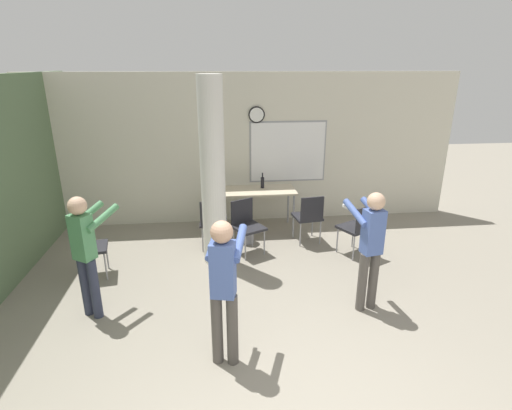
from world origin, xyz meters
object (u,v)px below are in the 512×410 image
(person_playing_front, at_px, (224,282))
(person_playing_side, at_px, (370,242))
(bottle_on_table, at_px, (262,182))
(chair_table_left, at_px, (213,220))
(chair_mid_room, at_px, (358,226))
(folding_table, at_px, (254,193))
(chair_table_front, at_px, (246,223))
(chair_by_left_wall, at_px, (85,245))
(chair_table_right, at_px, (309,215))
(person_watching_back, at_px, (86,248))

(person_playing_front, bearing_deg, person_playing_side, 23.36)
(bottle_on_table, xyz_separation_m, person_playing_side, (0.96, -2.78, 0.03))
(chair_table_left, bearing_deg, chair_mid_room, -12.49)
(folding_table, relative_size, bottle_on_table, 5.33)
(bottle_on_table, xyz_separation_m, chair_table_front, (-0.39, -1.04, -0.37))
(chair_by_left_wall, relative_size, chair_table_front, 1.00)
(chair_by_left_wall, distance_m, person_playing_front, 2.76)
(folding_table, relative_size, chair_by_left_wall, 1.73)
(folding_table, height_order, chair_table_left, chair_table_left)
(folding_table, xyz_separation_m, chair_mid_room, (1.53, -1.25, -0.20))
(folding_table, bearing_deg, chair_by_left_wall, -149.74)
(person_playing_side, bearing_deg, chair_table_right, 97.58)
(folding_table, bearing_deg, chair_table_right, -38.80)
(person_playing_front, xyz_separation_m, person_playing_side, (1.78, 0.77, -0.02))
(chair_by_left_wall, distance_m, person_watching_back, 1.09)
(bottle_on_table, height_order, person_playing_side, person_playing_side)
(person_watching_back, distance_m, person_playing_front, 1.86)
(chair_by_left_wall, distance_m, chair_mid_room, 4.10)
(chair_table_left, bearing_deg, chair_by_left_wall, -157.63)
(chair_by_left_wall, relative_size, person_playing_side, 0.57)
(chair_table_right, bearing_deg, person_playing_side, -82.42)
(bottle_on_table, height_order, chair_table_left, bottle_on_table)
(chair_by_left_wall, bearing_deg, bottle_on_table, 30.31)
(person_playing_front, bearing_deg, person_watching_back, 147.80)
(folding_table, height_order, person_watching_back, person_watching_back)
(person_watching_back, bearing_deg, chair_by_left_wall, 109.03)
(chair_table_front, xyz_separation_m, person_watching_back, (-2.01, -1.53, 0.39))
(chair_table_right, relative_size, person_playing_side, 0.57)
(folding_table, bearing_deg, chair_table_front, -103.20)
(chair_mid_room, height_order, person_playing_front, person_playing_front)
(chair_table_front, distance_m, person_playing_side, 2.24)
(chair_table_front, height_order, chair_table_left, same)
(person_watching_back, relative_size, person_playing_side, 1.00)
(chair_table_front, relative_size, chair_mid_room, 1.00)
(folding_table, xyz_separation_m, person_watching_back, (-2.23, -2.46, 0.19))
(chair_by_left_wall, xyz_separation_m, person_watching_back, (0.33, -0.96, 0.39))
(chair_table_front, relative_size, person_playing_front, 0.55)
(chair_mid_room, bearing_deg, person_playing_front, -134.79)
(person_playing_side, bearing_deg, person_playing_front, -156.64)
(folding_table, height_order, chair_mid_room, chair_mid_room)
(chair_by_left_wall, distance_m, chair_table_front, 2.41)
(person_playing_front, relative_size, person_playing_side, 1.02)
(chair_table_front, distance_m, chair_table_left, 0.56)
(folding_table, height_order, chair_by_left_wall, chair_by_left_wall)
(chair_table_left, bearing_deg, person_watching_back, -130.89)
(chair_table_front, bearing_deg, chair_table_right, 12.43)
(person_playing_front, bearing_deg, chair_table_right, 61.14)
(chair_mid_room, bearing_deg, chair_by_left_wall, -176.60)
(chair_table_right, xyz_separation_m, person_playing_side, (0.26, -1.99, 0.39))
(bottle_on_table, bearing_deg, chair_table_right, -49.03)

